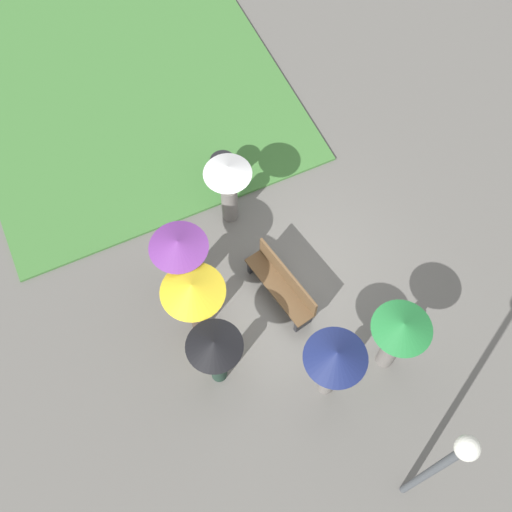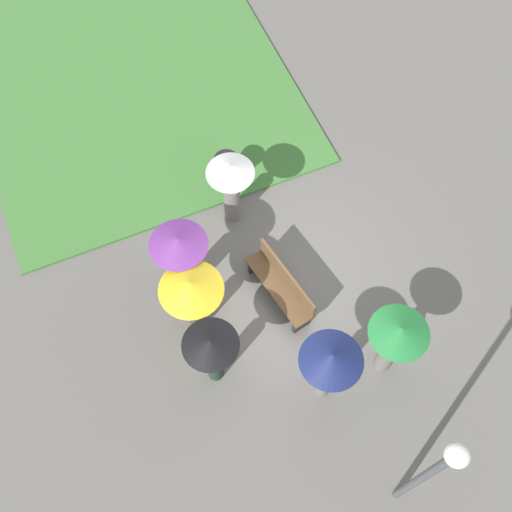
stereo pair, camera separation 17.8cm
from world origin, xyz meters
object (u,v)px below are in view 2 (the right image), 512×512
object	(u,v)px
crowd_person_white	(231,182)
crowd_person_green	(395,339)
lamp_post	(432,471)
park_bench	(282,285)
crowd_person_yellow	(192,292)
trash_bin	(227,171)
crowd_person_purple	(181,254)
crowd_person_black	(212,350)
crowd_person_navy	(330,364)

from	to	relation	value
crowd_person_white	crowd_person_green	bearing A→B (deg)	-163.33
lamp_post	crowd_person_green	world-z (taller)	lamp_post
park_bench	crowd_person_yellow	size ratio (longest dim) A/B	0.97
park_bench	trash_bin	bearing A→B (deg)	168.70
lamp_post	crowd_person_purple	size ratio (longest dim) A/B	2.07
lamp_post	crowd_person_white	size ratio (longest dim) A/B	2.22
lamp_post	trash_bin	world-z (taller)	lamp_post
crowd_person_green	crowd_person_white	distance (m)	4.28
crowd_person_yellow	crowd_person_white	bearing A→B (deg)	146.58
trash_bin	crowd_person_white	bearing A→B (deg)	-14.42
crowd_person_yellow	crowd_person_purple	bearing A→B (deg)	178.31
crowd_person_black	crowd_person_green	size ratio (longest dim) A/B	0.97
lamp_post	crowd_person_white	world-z (taller)	lamp_post
crowd_person_navy	crowd_person_white	distance (m)	4.07
lamp_post	crowd_person_green	distance (m)	2.60
crowd_person_green	crowd_person_purple	distance (m)	4.03
crowd_person_black	crowd_person_purple	world-z (taller)	crowd_person_purple
crowd_person_purple	crowd_person_black	bearing A→B (deg)	162.89
crowd_person_yellow	crowd_person_green	bearing A→B (deg)	57.75
park_bench	crowd_person_yellow	xyz separation A→B (m)	(-0.10, -1.70, 0.97)
crowd_person_green	crowd_person_purple	world-z (taller)	crowd_person_purple
crowd_person_purple	crowd_person_white	bearing A→B (deg)	-64.31
park_bench	crowd_person_white	world-z (taller)	crowd_person_white
park_bench	crowd_person_black	bearing A→B (deg)	-71.80
trash_bin	crowd_person_yellow	world-z (taller)	crowd_person_yellow
crowd_person_purple	crowd_person_yellow	bearing A→B (deg)	161.28
crowd_person_navy	crowd_person_yellow	bearing A→B (deg)	-95.94
crowd_person_black	crowd_person_yellow	bearing A→B (deg)	172.17
crowd_person_navy	crowd_person_purple	size ratio (longest dim) A/B	1.04
crowd_person_green	crowd_person_white	xyz separation A→B (m)	(-4.06, -1.34, -0.12)
lamp_post	crowd_person_navy	world-z (taller)	lamp_post
trash_bin	crowd_person_green	world-z (taller)	crowd_person_green
trash_bin	crowd_person_white	xyz separation A→B (m)	(0.81, -0.21, 0.81)
park_bench	crowd_person_black	size ratio (longest dim) A/B	0.99
trash_bin	crowd_person_white	distance (m)	1.16
lamp_post	trash_bin	xyz separation A→B (m)	(-7.00, -0.27, -2.14)
lamp_post	crowd_person_navy	size ratio (longest dim) A/B	2.00
lamp_post	crowd_person_black	xyz separation A→B (m)	(-3.16, -2.04, -1.24)
crowd_person_purple	crowd_person_white	world-z (taller)	crowd_person_purple
park_bench	lamp_post	bearing A→B (deg)	-6.85
trash_bin	park_bench	bearing A→B (deg)	-0.39
crowd_person_black	crowd_person_white	distance (m)	3.42
crowd_person_navy	crowd_person_yellow	size ratio (longest dim) A/B	1.08
crowd_person_black	crowd_person_green	distance (m)	3.08
crowd_person_navy	crowd_person_white	bearing A→B (deg)	-132.09
park_bench	crowd_person_purple	size ratio (longest dim) A/B	0.93
park_bench	crowd_person_white	xyz separation A→B (m)	(-2.06, -0.19, 0.75)
crowd_person_white	trash_bin	bearing A→B (deg)	-16.05
trash_bin	crowd_person_purple	size ratio (longest dim) A/B	0.43
crowd_person_yellow	crowd_person_white	distance (m)	2.49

